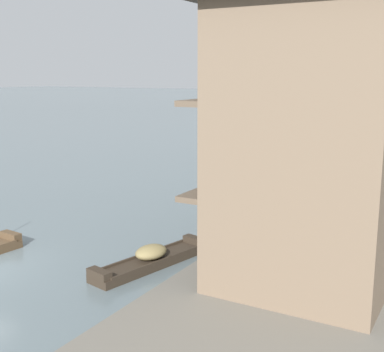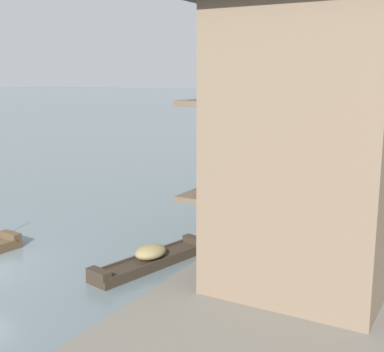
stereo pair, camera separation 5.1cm
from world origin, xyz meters
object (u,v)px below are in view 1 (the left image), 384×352
boat_moored_second (349,154)px  house_waterfront_second (355,117)px  boat_midriver_drifting (336,123)px  house_waterfront_nearest (317,133)px  boat_midriver_upstream (370,143)px  mooring_post_dock_mid (305,188)px  stone_bridge (379,98)px  boat_moored_far (151,259)px  mooring_post_dock_near (253,222)px  boat_moored_nearest (278,191)px  boat_upstream_distant (330,170)px

boat_moored_second → house_waterfront_second: size_ratio=0.52×
boat_midriver_drifting → house_waterfront_nearest: house_waterfront_nearest is taller
boat_midriver_upstream → mooring_post_dock_mid: 27.92m
boat_moored_second → stone_bridge: bearing=97.2°
stone_bridge → boat_moored_far: bearing=-85.9°
house_waterfront_second → house_waterfront_nearest: bearing=-87.7°
house_waterfront_second → mooring_post_dock_near: 5.80m
boat_moored_nearest → house_waterfront_nearest: 14.84m
boat_midriver_upstream → boat_upstream_distant: 17.10m
boat_upstream_distant → boat_moored_far: bearing=-92.7°
boat_midriver_upstream → boat_upstream_distant: boat_upstream_distant is taller
boat_moored_nearest → house_waterfront_second: 9.96m
boat_midriver_drifting → boat_upstream_distant: 35.91m
boat_midriver_upstream → mooring_post_dock_near: (2.12, -34.30, 1.08)m
boat_midriver_drifting → mooring_post_dock_mid: mooring_post_dock_mid is taller
boat_moored_second → boat_moored_far: bearing=-90.7°
boat_moored_second → mooring_post_dock_mid: size_ratio=5.18×
boat_moored_far → boat_midriver_drifting: bearing=97.7°
mooring_post_dock_near → house_waterfront_second: bearing=46.2°
boat_midriver_upstream → boat_moored_nearest: bearing=-91.0°
boat_moored_second → mooring_post_dock_near: (2.21, -25.61, 0.96)m
boat_midriver_drifting → boat_midriver_upstream: bearing=-66.0°
boat_midriver_upstream → stone_bridge: stone_bridge is taller
house_waterfront_nearest → boat_midriver_upstream: bearing=98.1°
boat_upstream_distant → stone_bridge: bearing=96.7°
boat_upstream_distant → house_waterfront_nearest: bearing=-76.7°
boat_upstream_distant → mooring_post_dock_mid: size_ratio=6.00×
boat_moored_second → boat_midriver_upstream: (0.08, 8.68, -0.11)m
mooring_post_dock_mid → boat_moored_nearest: bearing=128.3°
mooring_post_dock_mid → stone_bridge: (-7.95, 64.79, 1.67)m
boat_moored_nearest → mooring_post_dock_mid: bearing=-51.7°
boat_moored_far → boat_upstream_distant: 20.45m
boat_moored_second → mooring_post_dock_mid: 19.29m
boat_moored_far → stone_bridge: 74.74m
boat_moored_second → boat_moored_far: boat_moored_far is taller
boat_moored_nearest → mooring_post_dock_near: size_ratio=6.96×
boat_upstream_distant → mooring_post_dock_mid: mooring_post_dock_mid is taller
boat_moored_nearest → mooring_post_dock_near: mooring_post_dock_near is taller
boat_moored_second → boat_upstream_distant: 8.43m
boat_moored_nearest → mooring_post_dock_mid: (2.56, -3.25, 1.08)m
boat_moored_second → house_waterfront_nearest: 29.56m
house_waterfront_second → boat_moored_second: bearing=102.9°
boat_moored_far → mooring_post_dock_mid: mooring_post_dock_mid is taller
boat_moored_second → boat_midriver_drifting: boat_midriver_drifting is taller
boat_midriver_upstream → boat_upstream_distant: size_ratio=1.06×
boat_moored_far → stone_bridge: bearing=94.1°
boat_midriver_drifting → boat_midriver_upstream: (7.94, -17.80, -0.17)m
boat_moored_far → mooring_post_dock_mid: bearing=75.3°
boat_moored_nearest → boat_upstream_distant: 7.54m
boat_midriver_drifting → mooring_post_dock_near: bearing=-79.1°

